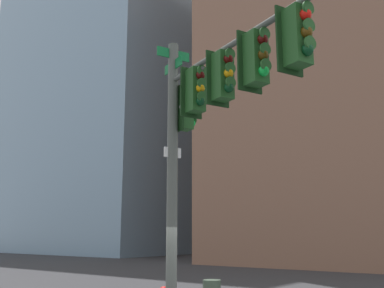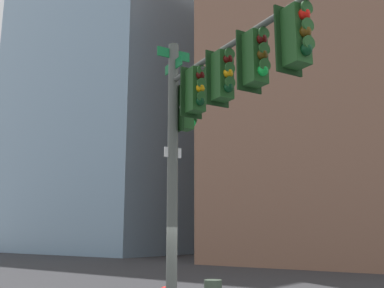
# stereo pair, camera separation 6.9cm
# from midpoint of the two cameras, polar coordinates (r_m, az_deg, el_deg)

# --- Properties ---
(signal_pole_assembly) EXTENTS (2.46, 4.93, 6.98)m
(signal_pole_assembly) POSITION_cam_midpoint_polar(r_m,az_deg,el_deg) (9.39, 1.65, 3.95)
(signal_pole_assembly) COLOR #4C514C
(signal_pole_assembly) RESTS_ON ground_plane
(building_brick_midblock) EXTENTS (19.14, 17.73, 38.49)m
(building_brick_midblock) POSITION_cam_midpoint_polar(r_m,az_deg,el_deg) (60.24, 19.59, 5.33)
(building_brick_midblock) COLOR #845B47
(building_brick_midblock) RESTS_ON ground_plane
(building_glass_tower) EXTENTS (27.05, 28.24, 64.83)m
(building_glass_tower) POSITION_cam_midpoint_polar(r_m,az_deg,el_deg) (71.80, -8.46, 13.23)
(building_glass_tower) COLOR #7A99B2
(building_glass_tower) RESTS_ON ground_plane
(building_brick_farside) EXTENTS (23.78, 19.75, 35.57)m
(building_brick_farside) POSITION_cam_midpoint_polar(r_m,az_deg,el_deg) (70.59, 22.14, 1.84)
(building_brick_farside) COLOR brown
(building_brick_farside) RESTS_ON ground_plane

